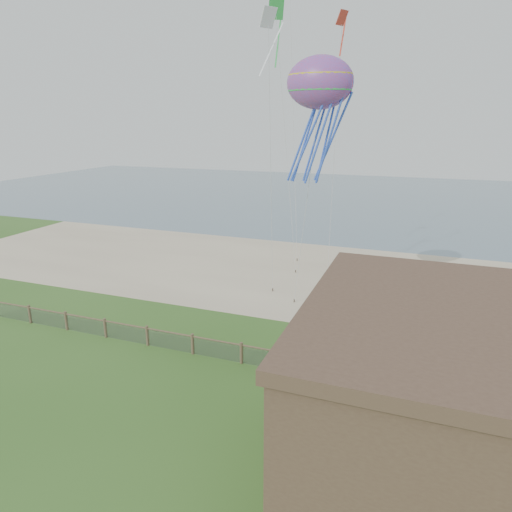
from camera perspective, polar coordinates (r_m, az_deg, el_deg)
The scene contains 10 objects.
ground at distance 21.26m, azimuth -8.34°, elevation -20.66°, with size 160.00×160.00×0.00m, color #335A1E.
sand_beach at distance 39.78m, azimuth 6.90°, elevation -2.35°, with size 72.00×20.00×0.02m, color tan.
ocean at distance 82.14m, azimuth 14.27°, elevation 7.06°, with size 160.00×68.00×0.02m, color slate.
chainlink_fence at distance 25.51m, azimuth -1.83°, elevation -12.16°, with size 36.20×0.20×1.25m, color brown, non-canonical shape.
motel_deck at distance 23.77m, azimuth 29.19°, elevation -17.67°, with size 15.00×2.00×0.50m, color brown.
picnic_table at distance 20.82m, azimuth 11.64°, elevation -20.59°, with size 1.62×1.22×0.68m, color brown, non-canonical shape.
octopus_kite at distance 27.87m, azimuth 7.83°, elevation 16.67°, with size 3.70×2.61×7.62m, color #F12642, non-canonical shape.
kite_white at distance 29.74m, azimuth 1.55°, elevation 25.62°, with size 1.18×0.70×3.34m, color white, non-canonical shape.
kite_red at distance 33.81m, azimuth 10.65°, elevation 26.17°, with size 0.96×0.70×2.23m, color red, non-canonical shape.
kite_green at distance 35.03m, azimuth 2.50°, elevation 26.55°, with size 1.25×0.70×3.57m, color green, non-canonical shape.
Camera 1 is at (8.53, -14.69, 12.79)m, focal length 32.00 mm.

